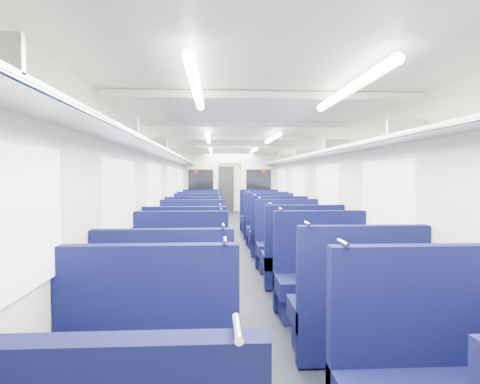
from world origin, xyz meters
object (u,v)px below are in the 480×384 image
seat_11 (288,248)px  seat_19 (260,219)px  seat_10 (191,249)px  seat_14 (198,231)px  seat_15 (271,230)px  seat_13 (278,237)px  seat_5 (356,316)px  seat_7 (323,283)px  bulkhead (230,188)px  seat_18 (202,219)px  seat_4 (166,325)px  seat_17 (265,224)px  end_door (225,189)px  seat_9 (301,261)px  seat_16 (200,224)px  seat_12 (195,238)px  seat_6 (180,285)px  seat_8 (186,266)px

seat_11 → seat_19: bearing=90.0°
seat_10 → seat_14: (0.00, 2.26, 0.00)m
seat_15 → seat_13: bearing=-90.0°
seat_5 → seat_7: (0.00, 1.10, 0.00)m
bulkhead → seat_18: bearing=-137.4°
seat_4 → seat_17: size_ratio=1.00×
end_door → seat_14: 9.31m
seat_5 → seat_18: size_ratio=1.00×
seat_7 → seat_9: bearing=90.0°
seat_11 → seat_16: bearing=115.7°
bulkhead → seat_12: size_ratio=2.24×
seat_17 → seat_16: bearing=178.6°
seat_10 → seat_17: bearing=64.3°
bulkhead → seat_5: 8.92m
seat_11 → seat_19: size_ratio=1.00×
end_door → seat_12: end_door is taller
seat_11 → seat_15: 2.26m
seat_5 → seat_11: (0.00, 3.38, 0.00)m
seat_18 → seat_16: bearing=-90.0°
seat_7 → seat_9: same height
seat_6 → seat_9: same height
seat_19 → seat_14: bearing=-124.7°
seat_9 → seat_18: size_ratio=1.00×
seat_8 → seat_16: size_ratio=1.00×
seat_9 → seat_13: (0.00, 2.30, 0.00)m
seat_9 → seat_13: size_ratio=1.00×
seat_9 → seat_17: (0.00, 4.47, 0.00)m
seat_15 → seat_18: same height
seat_9 → seat_12: 2.75m
seat_4 → seat_10: 3.46m
seat_13 → seat_17: same height
end_door → seat_11: bearing=-85.9°
seat_4 → seat_12: size_ratio=1.00×
seat_19 → end_door: bearing=96.9°
seat_13 → seat_19: size_ratio=1.00×
seat_11 → seat_18: same height
seat_12 → seat_17: (1.66, 2.28, 0.00)m
seat_13 → seat_19: 3.37m
seat_7 → seat_4: bearing=-143.6°
bulkhead → seat_11: bulkhead is taller
seat_9 → seat_11: 1.07m
bulkhead → seat_15: size_ratio=2.24×
seat_10 → seat_13: bearing=37.7°
seat_15 → seat_19: same height
end_door → seat_10: size_ratio=1.60×
seat_7 → seat_11: (0.00, 2.28, 0.00)m
seat_17 → seat_13: bearing=-90.0°
seat_10 → seat_6: bearing=-90.0°
seat_5 → seat_12: 4.80m
seat_17 → seat_18: size_ratio=1.00×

